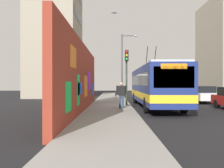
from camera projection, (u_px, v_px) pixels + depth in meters
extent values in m
plane|color=black|center=(131.00, 107.00, 17.79)|extent=(80.00, 80.00, 0.00)
cube|color=gray|center=(110.00, 106.00, 17.79)|extent=(48.00, 3.20, 0.15)
cube|color=maroon|center=(82.00, 78.00, 14.33)|extent=(15.07, 0.30, 4.30)
cube|color=blue|center=(93.00, 89.00, 20.20)|extent=(1.12, 0.02, 1.06)
cube|color=green|center=(68.00, 97.00, 9.19)|extent=(1.17, 0.02, 1.23)
cube|color=orange|center=(86.00, 86.00, 15.02)|extent=(1.76, 0.02, 1.38)
cube|color=#8C19D8|center=(89.00, 81.00, 17.13)|extent=(1.69, 0.02, 1.37)
cube|color=blue|center=(80.00, 89.00, 12.36)|extent=(1.55, 0.02, 0.65)
cube|color=orange|center=(73.00, 57.00, 10.32)|extent=(1.52, 0.02, 0.98)
cube|color=green|center=(78.00, 90.00, 11.81)|extent=(0.90, 0.02, 1.61)
cube|color=#9E937F|center=(55.00, 21.00, 30.77)|extent=(8.12, 6.18, 20.49)
cube|color=black|center=(78.00, 64.00, 30.77)|extent=(6.91, 0.04, 1.10)
cube|color=black|center=(78.00, 41.00, 30.76)|extent=(6.91, 0.04, 1.10)
cube|color=black|center=(78.00, 17.00, 30.75)|extent=(6.91, 0.04, 1.10)
cube|color=navy|center=(154.00, 85.00, 17.68)|extent=(11.50, 2.52, 2.54)
cube|color=silver|center=(154.00, 68.00, 17.67)|extent=(11.04, 2.32, 0.12)
cube|color=yellow|center=(154.00, 94.00, 17.68)|extent=(11.52, 2.54, 0.44)
cube|color=black|center=(174.00, 77.00, 11.94)|extent=(0.04, 2.14, 1.14)
cube|color=black|center=(154.00, 80.00, 17.68)|extent=(10.58, 2.55, 0.81)
cube|color=orange|center=(174.00, 66.00, 11.95)|extent=(0.06, 1.38, 0.28)
cylinder|color=black|center=(155.00, 59.00, 19.39)|extent=(1.43, 0.06, 2.00)
cylinder|color=black|center=(147.00, 59.00, 19.40)|extent=(1.43, 0.06, 2.00)
cylinder|color=black|center=(184.00, 105.00, 13.99)|extent=(1.00, 0.28, 1.00)
cylinder|color=black|center=(146.00, 105.00, 14.01)|extent=(1.00, 0.28, 1.00)
cylinder|color=black|center=(159.00, 98.00, 21.36)|extent=(1.00, 0.28, 1.00)
cylinder|color=black|center=(135.00, 98.00, 21.37)|extent=(1.00, 0.28, 1.00)
cylinder|color=black|center=(217.00, 104.00, 16.75)|extent=(0.64, 0.22, 0.64)
cube|color=white|center=(202.00, 96.00, 21.56)|extent=(4.24, 1.89, 0.66)
cube|color=black|center=(201.00, 89.00, 21.65)|extent=(2.54, 1.70, 0.60)
cylinder|color=black|center=(218.00, 100.00, 20.16)|extent=(0.64, 0.22, 0.64)
cylinder|color=black|center=(198.00, 100.00, 20.17)|extent=(0.64, 0.22, 0.64)
cylinder|color=black|center=(205.00, 98.00, 22.96)|extent=(0.64, 0.22, 0.64)
cylinder|color=black|center=(188.00, 98.00, 22.97)|extent=(0.64, 0.22, 0.64)
cube|color=#38383D|center=(182.00, 93.00, 27.88)|extent=(4.44, 1.85, 0.66)
cube|color=black|center=(182.00, 88.00, 27.97)|extent=(2.67, 1.66, 0.60)
cylinder|color=black|center=(193.00, 96.00, 26.41)|extent=(0.64, 0.22, 0.64)
cylinder|color=black|center=(178.00, 96.00, 26.42)|extent=(0.64, 0.22, 0.64)
cylinder|color=black|center=(185.00, 95.00, 29.34)|extent=(0.64, 0.22, 0.64)
cylinder|color=black|center=(172.00, 95.00, 29.35)|extent=(0.64, 0.22, 0.64)
cube|color=#B7B7BC|center=(170.00, 91.00, 33.89)|extent=(4.69, 1.91, 0.66)
cube|color=black|center=(169.00, 87.00, 33.98)|extent=(2.81, 1.71, 0.60)
cylinder|color=black|center=(178.00, 94.00, 32.34)|extent=(0.64, 0.22, 0.64)
cylinder|color=black|center=(166.00, 94.00, 32.35)|extent=(0.64, 0.22, 0.64)
cylinder|color=black|center=(173.00, 93.00, 35.43)|extent=(0.64, 0.22, 0.64)
cylinder|color=black|center=(162.00, 93.00, 35.44)|extent=(0.64, 0.22, 0.64)
cylinder|color=#2D3F59|center=(123.00, 102.00, 15.54)|extent=(0.14, 0.14, 0.87)
cylinder|color=#2D3F59|center=(120.00, 102.00, 15.54)|extent=(0.14, 0.14, 0.87)
cube|color=black|center=(121.00, 91.00, 15.53)|extent=(0.22, 0.51, 0.65)
cylinder|color=black|center=(126.00, 90.00, 15.53)|extent=(0.09, 0.09, 0.62)
cylinder|color=black|center=(117.00, 90.00, 15.54)|extent=(0.09, 0.09, 0.62)
sphere|color=tan|center=(121.00, 84.00, 15.53)|extent=(0.24, 0.24, 0.24)
cube|color=black|center=(116.00, 95.00, 15.54)|extent=(0.14, 0.10, 0.24)
cylinder|color=#2D382D|center=(127.00, 78.00, 17.71)|extent=(0.14, 0.14, 4.27)
cube|color=black|center=(127.00, 56.00, 17.49)|extent=(0.20, 0.28, 0.84)
sphere|color=red|center=(127.00, 52.00, 17.38)|extent=(0.18, 0.18, 0.18)
sphere|color=yellow|center=(127.00, 55.00, 17.38)|extent=(0.18, 0.18, 0.18)
sphere|color=green|center=(127.00, 59.00, 17.38)|extent=(0.18, 0.18, 0.18)
cylinder|color=#4C4C51|center=(122.00, 67.00, 24.49)|extent=(0.18, 0.18, 6.96)
cylinder|color=#4C4C51|center=(129.00, 36.00, 24.48)|extent=(0.10, 1.47, 0.10)
ellipsoid|color=silver|center=(136.00, 36.00, 24.48)|extent=(0.44, 0.28, 0.20)
ellipsoid|color=#47474C|center=(114.00, 13.00, 22.84)|extent=(0.32, 0.14, 0.12)
cube|color=#47474C|center=(116.00, 13.00, 22.84)|extent=(0.20, 0.28, 0.08)
cube|color=#47474C|center=(113.00, 13.00, 22.84)|extent=(0.20, 0.28, 0.08)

